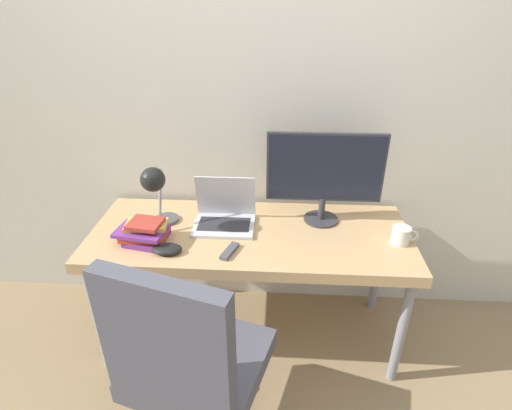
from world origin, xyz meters
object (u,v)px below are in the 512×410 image
object	(u,v)px
office_chair	(188,361)
monitor	(325,172)
laptop	(225,216)
mug	(402,235)
game_controller	(167,249)
book_stack	(145,232)
desk_lamp	(155,186)

from	to	relation	value
office_chair	monitor	bearing A→B (deg)	57.01
laptop	mug	distance (m)	0.92
office_chair	mug	world-z (taller)	office_chair
game_controller	mug	bearing A→B (deg)	7.63
laptop	game_controller	xyz separation A→B (m)	(-0.25, -0.29, -0.03)
laptop	book_stack	bearing A→B (deg)	-153.45
monitor	book_stack	xyz separation A→B (m)	(-0.91, -0.27, -0.24)
laptop	mug	size ratio (longest dim) A/B	2.43
mug	monitor	bearing A→B (deg)	151.24
laptop	game_controller	distance (m)	0.38
desk_lamp	office_chair	distance (m)	0.86
monitor	desk_lamp	distance (m)	0.88
office_chair	game_controller	xyz separation A→B (m)	(-0.20, 0.52, 0.16)
desk_lamp	mug	size ratio (longest dim) A/B	2.81
office_chair	game_controller	bearing A→B (deg)	111.13
desk_lamp	mug	bearing A→B (deg)	-1.47
book_stack	mug	distance (m)	1.29
desk_lamp	mug	distance (m)	1.26
laptop	book_stack	world-z (taller)	laptop
book_stack	mug	size ratio (longest dim) A/B	2.02
monitor	office_chair	bearing A→B (deg)	-122.99
book_stack	desk_lamp	bearing A→B (deg)	60.26
monitor	mug	bearing A→B (deg)	-28.76
desk_lamp	office_chair	xyz separation A→B (m)	(0.28, -0.71, -0.41)
office_chair	mug	bearing A→B (deg)	35.17
laptop	monitor	bearing A→B (deg)	8.52
laptop	desk_lamp	world-z (taller)	desk_lamp
game_controller	office_chair	bearing A→B (deg)	-68.87
desk_lamp	mug	world-z (taller)	desk_lamp
book_stack	office_chair	bearing A→B (deg)	-61.40
game_controller	desk_lamp	bearing A→B (deg)	113.81
laptop	office_chair	world-z (taller)	office_chair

